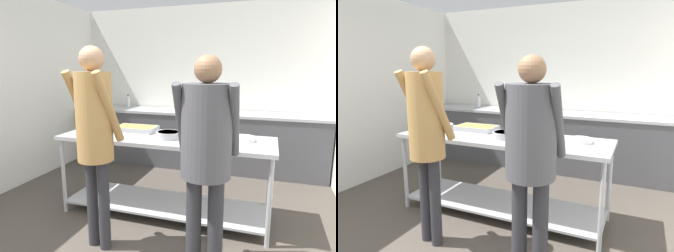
% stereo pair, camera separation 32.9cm
% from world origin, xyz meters
% --- Properties ---
extents(wall_rear, '(4.25, 0.06, 2.65)m').
position_xyz_m(wall_rear, '(0.00, 3.85, 1.32)').
color(wall_rear, silver).
rests_on(wall_rear, ground_plane).
extents(wall_left, '(0.06, 3.97, 2.65)m').
position_xyz_m(wall_left, '(-2.09, 1.92, 1.32)').
color(wall_left, silver).
rests_on(wall_left, ground_plane).
extents(back_counter, '(4.09, 0.65, 0.93)m').
position_xyz_m(back_counter, '(-0.00, 3.48, 0.47)').
color(back_counter, '#4C4C51').
rests_on(back_counter, ground_plane).
extents(serving_counter, '(2.29, 0.74, 0.89)m').
position_xyz_m(serving_counter, '(0.14, 1.71, 0.60)').
color(serving_counter, '#ADAFB5').
rests_on(serving_counter, ground_plane).
extents(broccoli_bowl, '(0.23, 0.23, 0.11)m').
position_xyz_m(broccoli_bowl, '(-0.68, 1.79, 0.93)').
color(broccoli_bowl, '#B2B2B7').
rests_on(broccoli_bowl, serving_counter).
extents(serving_tray_roast, '(0.48, 0.30, 0.05)m').
position_xyz_m(serving_tray_roast, '(-0.28, 1.90, 0.91)').
color(serving_tray_roast, '#ADAFB5').
rests_on(serving_tray_roast, serving_counter).
extents(sauce_pan, '(0.41, 0.27, 0.07)m').
position_xyz_m(sauce_pan, '(0.20, 1.67, 0.93)').
color(sauce_pan, '#ADAFB5').
rests_on(sauce_pan, serving_counter).
extents(serving_tray_vegetables, '(0.37, 0.29, 0.05)m').
position_xyz_m(serving_tray_vegetables, '(0.62, 1.54, 0.91)').
color(serving_tray_vegetables, '#ADAFB5').
rests_on(serving_tray_vegetables, serving_counter).
extents(plate_stack, '(0.23, 0.23, 0.05)m').
position_xyz_m(plate_stack, '(0.96, 1.79, 0.91)').
color(plate_stack, white).
rests_on(plate_stack, serving_counter).
extents(guest_serving_left, '(0.49, 0.39, 1.71)m').
position_xyz_m(guest_serving_left, '(0.74, 0.95, 1.05)').
color(guest_serving_left, '#2D2D33').
rests_on(guest_serving_left, ground_plane).
extents(guest_serving_right, '(0.46, 0.41, 1.80)m').
position_xyz_m(guest_serving_right, '(-0.22, 0.93, 1.13)').
color(guest_serving_right, '#2D2D33').
rests_on(guest_serving_right, ground_plane).
extents(water_bottle, '(0.07, 0.07, 0.23)m').
position_xyz_m(water_bottle, '(-1.20, 3.56, 1.03)').
color(water_bottle, silver).
rests_on(water_bottle, back_counter).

